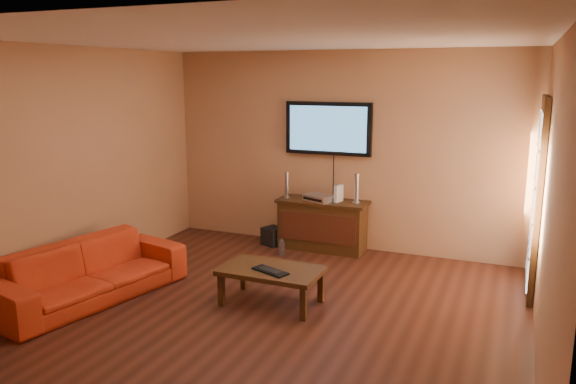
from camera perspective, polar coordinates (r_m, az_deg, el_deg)
The scene contains 14 objects.
ground_plane at distance 5.82m, azimuth -2.22°, elevation -12.26°, with size 5.00×5.00×0.00m, color #36180F.
room_walls at distance 5.92m, azimuth 0.20°, elevation 5.17°, with size 5.00×5.00×5.00m.
french_door at distance 6.65m, azimuth 23.96°, elevation -0.69°, with size 0.07×1.02×2.22m.
media_console at distance 7.75m, azimuth 3.50°, elevation -3.34°, with size 1.24×0.47×0.69m.
television at distance 7.70m, azimuth 4.10°, elevation 6.45°, with size 1.21×0.08×0.72m.
coffee_table at distance 5.93m, azimuth -1.69°, elevation -8.22°, with size 1.05×0.63×0.39m.
sofa at distance 6.40m, azimuth -19.57°, elevation -6.77°, with size 2.08×0.61×0.81m, color red.
speaker_left at distance 7.80m, azimuth -0.14°, elevation 0.64°, with size 0.10×0.10×0.36m.
speaker_right at distance 7.52m, azimuth 6.97°, elevation 0.26°, with size 0.11×0.11×0.40m.
av_receiver at distance 7.62m, azimuth 3.19°, elevation -0.59°, with size 0.38×0.27×0.09m, color silver.
game_console at distance 7.57m, azimuth 5.18°, elevation -0.15°, with size 0.05×0.17×0.23m, color white.
subwoofer at distance 7.99m, azimuth -1.54°, elevation -4.50°, with size 0.25×0.25×0.25m, color black.
bottle at distance 7.56m, azimuth -0.65°, elevation -5.63°, with size 0.08×0.08×0.23m.
keyboard at distance 5.81m, azimuth -1.80°, elevation -8.02°, with size 0.43×0.29×0.02m.
Camera 1 is at (2.24, -4.81, 2.38)m, focal length 35.00 mm.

